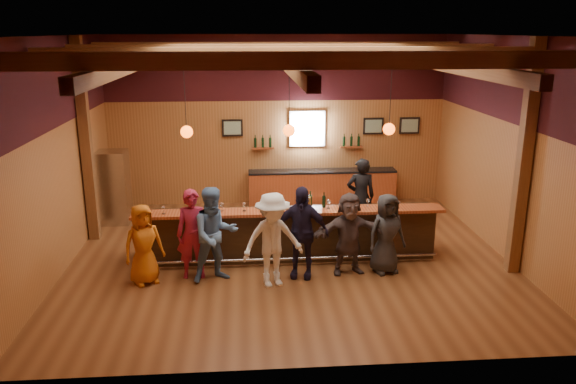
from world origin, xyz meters
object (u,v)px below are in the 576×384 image
(customer_navy, at_px, (301,232))
(customer_brown, at_px, (349,234))
(customer_denim, at_px, (215,235))
(bartender, at_px, (361,197))
(customer_orange, at_px, (143,244))
(ice_bucket, at_px, (305,203))
(customer_redvest, at_px, (193,234))
(bar_counter, at_px, (289,232))
(stainless_fridge, at_px, (114,187))
(customer_dark, at_px, (386,234))
(customer_white, at_px, (273,240))
(bottle_a, at_px, (310,201))
(back_bar_cabinet, at_px, (322,187))

(customer_navy, xyz_separation_m, customer_brown, (0.94, 0.08, -0.09))
(customer_denim, xyz_separation_m, bartender, (3.23, 2.26, -0.01))
(customer_orange, height_order, ice_bucket, customer_orange)
(customer_redvest, xyz_separation_m, bartender, (3.65, 2.08, 0.04))
(customer_denim, bearing_deg, customer_brown, -15.77)
(bar_counter, xyz_separation_m, customer_redvest, (-1.91, -0.94, 0.35))
(stainless_fridge, xyz_separation_m, customer_dark, (5.93, -3.44, -0.10))
(customer_white, distance_m, bottle_a, 1.50)
(customer_denim, distance_m, ice_bucket, 2.01)
(customer_dark, bearing_deg, customer_navy, 166.40)
(stainless_fridge, height_order, customer_brown, stainless_fridge)
(customer_redvest, relative_size, customer_white, 0.97)
(customer_white, relative_size, bottle_a, 4.98)
(customer_dark, xyz_separation_m, ice_bucket, (-1.51, 0.71, 0.44))
(customer_redvest, xyz_separation_m, customer_brown, (2.99, -0.05, -0.06))
(back_bar_cabinet, xyz_separation_m, ice_bucket, (-0.88, -3.85, 0.76))
(customer_orange, height_order, customer_white, customer_white)
(back_bar_cabinet, bearing_deg, customer_dark, -82.10)
(customer_denim, relative_size, customer_dark, 1.15)
(bottle_a, bearing_deg, customer_brown, -48.66)
(customer_orange, distance_m, bartender, 5.09)
(customer_denim, bearing_deg, ice_bucket, 6.43)
(customer_orange, relative_size, customer_navy, 0.85)
(customer_navy, bearing_deg, customer_orange, -164.95)
(bar_counter, height_order, bottle_a, bottle_a)
(customer_redvest, height_order, customer_brown, customer_redvest)
(customer_navy, xyz_separation_m, bartender, (1.60, 2.21, 0.00))
(customer_orange, bearing_deg, customer_denim, -29.13)
(bar_counter, bearing_deg, bartender, 33.22)
(back_bar_cabinet, distance_m, bottle_a, 3.95)
(bottle_a, bearing_deg, customer_white, -124.63)
(customer_redvest, distance_m, customer_brown, 2.99)
(back_bar_cabinet, relative_size, customer_navy, 2.21)
(customer_orange, height_order, customer_brown, customer_brown)
(stainless_fridge, xyz_separation_m, customer_brown, (5.20, -3.44, -0.09))
(back_bar_cabinet, bearing_deg, bottle_a, -101.54)
(bar_counter, relative_size, customer_dark, 3.95)
(customer_denim, xyz_separation_m, customer_dark, (3.31, 0.13, -0.12))
(customer_dark, distance_m, bottle_a, 1.67)
(back_bar_cabinet, bearing_deg, ice_bucket, -102.89)
(customer_navy, bearing_deg, customer_dark, 16.46)
(customer_navy, height_order, customer_dark, customer_navy)
(ice_bucket, bearing_deg, bottle_a, 27.02)
(customer_navy, bearing_deg, stainless_fridge, 154.17)
(stainless_fridge, relative_size, customer_white, 1.00)
(customer_white, height_order, customer_dark, customer_white)
(customer_denim, height_order, customer_brown, customer_denim)
(stainless_fridge, height_order, bottle_a, stainless_fridge)
(customer_orange, bearing_deg, customer_redvest, -17.29)
(bar_counter, distance_m, customer_dark, 2.09)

